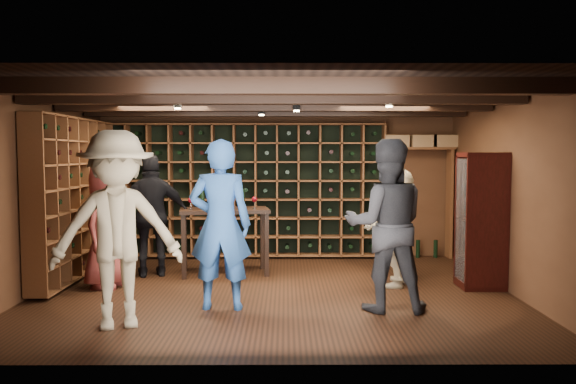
{
  "coord_description": "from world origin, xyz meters",
  "views": [
    {
      "loc": [
        0.16,
        -7.09,
        1.77
      ],
      "look_at": [
        0.19,
        0.2,
        1.27
      ],
      "focal_mm": 35.0,
      "sensor_mm": 36.0,
      "label": 1
    }
  ],
  "objects_px": {
    "tasting_table": "(224,217)",
    "guest_woman_black": "(153,215)",
    "guest_red_floral": "(105,226)",
    "display_cabinet": "(481,223)",
    "guest_beige": "(397,226)",
    "man_grey_suit": "(386,225)",
    "guest_khaki": "(117,230)",
    "man_blue_shirt": "(220,225)"
  },
  "relations": [
    {
      "from": "guest_red_floral",
      "to": "guest_beige",
      "type": "bearing_deg",
      "value": -74.97
    },
    {
      "from": "man_blue_shirt",
      "to": "guest_red_floral",
      "type": "relative_size",
      "value": 1.18
    },
    {
      "from": "man_blue_shirt",
      "to": "guest_woman_black",
      "type": "height_order",
      "value": "man_blue_shirt"
    },
    {
      "from": "display_cabinet",
      "to": "guest_beige",
      "type": "relative_size",
      "value": 1.11
    },
    {
      "from": "guest_woman_black",
      "to": "tasting_table",
      "type": "bearing_deg",
      "value": 171.74
    },
    {
      "from": "guest_woman_black",
      "to": "guest_khaki",
      "type": "xyz_separation_m",
      "value": [
        0.2,
        -2.37,
        0.12
      ]
    },
    {
      "from": "man_grey_suit",
      "to": "guest_woman_black",
      "type": "height_order",
      "value": "man_grey_suit"
    },
    {
      "from": "man_grey_suit",
      "to": "guest_khaki",
      "type": "height_order",
      "value": "guest_khaki"
    },
    {
      "from": "display_cabinet",
      "to": "man_blue_shirt",
      "type": "bearing_deg",
      "value": -163.28
    },
    {
      "from": "guest_beige",
      "to": "guest_woman_black",
      "type": "bearing_deg",
      "value": -71.2
    },
    {
      "from": "guest_khaki",
      "to": "man_blue_shirt",
      "type": "bearing_deg",
      "value": 16.03
    },
    {
      "from": "man_blue_shirt",
      "to": "guest_beige",
      "type": "height_order",
      "value": "man_blue_shirt"
    },
    {
      "from": "man_grey_suit",
      "to": "guest_beige",
      "type": "distance_m",
      "value": 1.3
    },
    {
      "from": "guest_woman_black",
      "to": "tasting_table",
      "type": "relative_size",
      "value": 1.29
    },
    {
      "from": "guest_woman_black",
      "to": "guest_beige",
      "type": "distance_m",
      "value": 3.45
    },
    {
      "from": "guest_woman_black",
      "to": "tasting_table",
      "type": "distance_m",
      "value": 1.02
    },
    {
      "from": "guest_khaki",
      "to": "guest_beige",
      "type": "height_order",
      "value": "guest_khaki"
    },
    {
      "from": "display_cabinet",
      "to": "guest_red_floral",
      "type": "bearing_deg",
      "value": 179.44
    },
    {
      "from": "guest_red_floral",
      "to": "guest_woman_black",
      "type": "bearing_deg",
      "value": -22.03
    },
    {
      "from": "guest_woman_black",
      "to": "guest_khaki",
      "type": "relative_size",
      "value": 0.88
    },
    {
      "from": "guest_woman_black",
      "to": "tasting_table",
      "type": "xyz_separation_m",
      "value": [
        1.01,
        0.14,
        -0.04
      ]
    },
    {
      "from": "display_cabinet",
      "to": "man_grey_suit",
      "type": "distance_m",
      "value": 1.78
    },
    {
      "from": "display_cabinet",
      "to": "tasting_table",
      "type": "relative_size",
      "value": 1.29
    },
    {
      "from": "guest_red_floral",
      "to": "man_grey_suit",
      "type": "bearing_deg",
      "value": -94.34
    },
    {
      "from": "guest_woman_black",
      "to": "man_grey_suit",
      "type": "bearing_deg",
      "value": 133.77
    },
    {
      "from": "man_grey_suit",
      "to": "guest_khaki",
      "type": "bearing_deg",
      "value": 14.47
    },
    {
      "from": "tasting_table",
      "to": "guest_woman_black",
      "type": "bearing_deg",
      "value": 178.99
    },
    {
      "from": "display_cabinet",
      "to": "guest_red_floral",
      "type": "xyz_separation_m",
      "value": [
        -4.94,
        0.05,
        -0.04
      ]
    },
    {
      "from": "guest_red_floral",
      "to": "tasting_table",
      "type": "bearing_deg",
      "value": -48.4
    },
    {
      "from": "man_blue_shirt",
      "to": "man_grey_suit",
      "type": "xyz_separation_m",
      "value": [
        1.87,
        -0.06,
        0.0
      ]
    },
    {
      "from": "man_grey_suit",
      "to": "guest_red_floral",
      "type": "distance_m",
      "value": 3.68
    },
    {
      "from": "man_blue_shirt",
      "to": "tasting_table",
      "type": "height_order",
      "value": "man_blue_shirt"
    },
    {
      "from": "guest_red_floral",
      "to": "guest_woman_black",
      "type": "relative_size",
      "value": 0.93
    },
    {
      "from": "display_cabinet",
      "to": "guest_khaki",
      "type": "xyz_separation_m",
      "value": [
        -4.26,
        -1.66,
        0.15
      ]
    },
    {
      "from": "tasting_table",
      "to": "man_blue_shirt",
      "type": "bearing_deg",
      "value": -93.91
    },
    {
      "from": "man_blue_shirt",
      "to": "man_grey_suit",
      "type": "height_order",
      "value": "man_grey_suit"
    },
    {
      "from": "man_blue_shirt",
      "to": "guest_khaki",
      "type": "xyz_separation_m",
      "value": [
        -0.97,
        -0.67,
        0.04
      ]
    },
    {
      "from": "guest_red_floral",
      "to": "guest_khaki",
      "type": "distance_m",
      "value": 1.84
    },
    {
      "from": "guest_woman_black",
      "to": "display_cabinet",
      "type": "bearing_deg",
      "value": 154.86
    },
    {
      "from": "guest_red_floral",
      "to": "guest_khaki",
      "type": "height_order",
      "value": "guest_khaki"
    },
    {
      "from": "man_blue_shirt",
      "to": "man_grey_suit",
      "type": "relative_size",
      "value": 1.0
    },
    {
      "from": "display_cabinet",
      "to": "guest_khaki",
      "type": "height_order",
      "value": "guest_khaki"
    }
  ]
}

